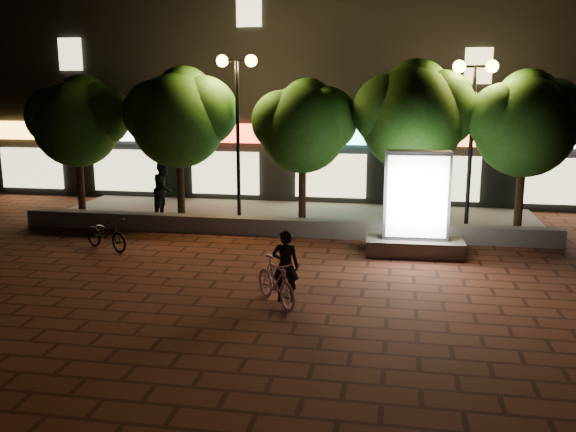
% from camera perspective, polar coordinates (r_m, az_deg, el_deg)
% --- Properties ---
extents(ground, '(80.00, 80.00, 0.00)m').
position_cam_1_polar(ground, '(14.75, -3.89, -5.37)').
color(ground, '#55261A').
rests_on(ground, ground).
extents(retaining_wall, '(16.00, 0.45, 0.50)m').
position_cam_1_polar(retaining_wall, '(18.46, -0.91, -0.99)').
color(retaining_wall, slate).
rests_on(retaining_wall, ground).
extents(sidewalk, '(16.00, 5.00, 0.08)m').
position_cam_1_polar(sidewalk, '(20.90, 0.41, -0.04)').
color(sidewalk, slate).
rests_on(sidewalk, ground).
extents(building_block, '(28.00, 8.12, 11.30)m').
position_cam_1_polar(building_block, '(26.87, 2.82, 13.25)').
color(building_block, black).
rests_on(building_block, ground).
extents(tree_far_left, '(3.36, 2.80, 4.63)m').
position_cam_1_polar(tree_far_left, '(21.79, -18.60, 8.47)').
color(tree_far_left, black).
rests_on(tree_far_left, sidewalk).
extents(tree_left, '(3.60, 3.00, 4.89)m').
position_cam_1_polar(tree_left, '(20.34, -9.82, 9.13)').
color(tree_left, black).
rests_on(tree_left, sidewalk).
extents(tree_mid, '(3.24, 2.70, 4.50)m').
position_cam_1_polar(tree_mid, '(19.37, 1.52, 8.49)').
color(tree_mid, black).
rests_on(tree_mid, sidewalk).
extents(tree_right, '(3.72, 3.10, 5.07)m').
position_cam_1_polar(tree_right, '(19.14, 11.49, 9.27)').
color(tree_right, black).
rests_on(tree_right, sidewalk).
extents(tree_far_right, '(3.48, 2.90, 4.76)m').
position_cam_1_polar(tree_far_right, '(19.48, 21.00, 8.18)').
color(tree_far_right, black).
rests_on(tree_far_right, sidewalk).
extents(street_lamp_left, '(1.26, 0.36, 5.18)m').
position_cam_1_polar(street_lamp_left, '(19.50, -4.66, 10.87)').
color(street_lamp_left, black).
rests_on(street_lamp_left, sidewalk).
extents(street_lamp_right, '(1.26, 0.36, 4.98)m').
position_cam_1_polar(street_lamp_right, '(18.97, 16.59, 9.98)').
color(street_lamp_right, black).
rests_on(street_lamp_right, sidewalk).
extents(ad_kiosk, '(2.55, 1.34, 2.73)m').
position_cam_1_polar(ad_kiosk, '(16.57, 11.59, 0.27)').
color(ad_kiosk, slate).
rests_on(ad_kiosk, ground).
extents(scooter_pink, '(1.35, 1.57, 0.98)m').
position_cam_1_polar(scooter_pink, '(12.65, -1.12, -5.99)').
color(scooter_pink, pink).
rests_on(scooter_pink, ground).
extents(rider, '(0.56, 0.38, 1.52)m').
position_cam_1_polar(rider, '(12.75, -0.23, -4.57)').
color(rider, black).
rests_on(rider, ground).
extents(scooter_parked, '(1.75, 1.29, 0.88)m').
position_cam_1_polar(scooter_parked, '(17.52, -16.27, -1.56)').
color(scooter_parked, black).
rests_on(scooter_parked, ground).
extents(pedestrian, '(0.82, 1.00, 1.90)m').
position_cam_1_polar(pedestrian, '(20.89, -11.23, 2.48)').
color(pedestrian, black).
rests_on(pedestrian, sidewalk).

